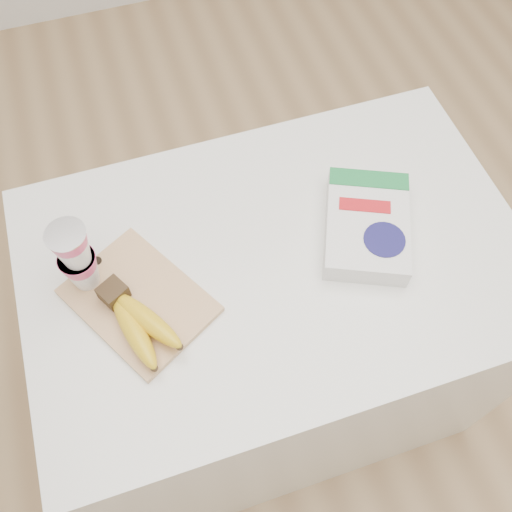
# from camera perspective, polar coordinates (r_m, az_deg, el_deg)

# --- Properties ---
(room) EXTENTS (4.00, 4.00, 4.00)m
(room) POSITION_cam_1_polar(r_m,az_deg,el_deg) (0.73, 3.65, 23.07)
(room) COLOR tan
(room) RESTS_ON ground
(table) EXTENTS (1.04, 0.69, 0.78)m
(table) POSITION_cam_1_polar(r_m,az_deg,el_deg) (1.51, 1.63, -7.52)
(table) COLOR white
(table) RESTS_ON ground
(cutting_board) EXTENTS (0.31, 0.33, 0.01)m
(cutting_board) POSITION_cam_1_polar(r_m,az_deg,el_deg) (1.13, -11.63, -4.36)
(cutting_board) COLOR #DEB87A
(cutting_board) RESTS_ON table
(bananas) EXTENTS (0.14, 0.21, 0.06)m
(bananas) POSITION_cam_1_polar(r_m,az_deg,el_deg) (1.08, -11.78, -6.45)
(bananas) COLOR #382816
(bananas) RESTS_ON cutting_board
(yogurt_stack) EXTENTS (0.08, 0.08, 0.17)m
(yogurt_stack) POSITION_cam_1_polar(r_m,az_deg,el_deg) (1.09, -17.56, -0.06)
(yogurt_stack) COLOR white
(yogurt_stack) RESTS_ON cutting_board
(cereal_box) EXTENTS (0.25, 0.29, 0.06)m
(cereal_box) POSITION_cam_1_polar(r_m,az_deg,el_deg) (1.20, 11.02, 3.04)
(cereal_box) COLOR white
(cereal_box) RESTS_ON table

